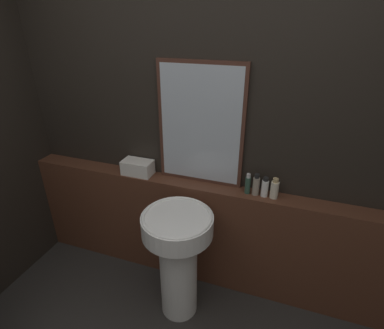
{
  "coord_description": "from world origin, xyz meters",
  "views": [
    {
      "loc": [
        0.58,
        -0.37,
        2.0
      ],
      "look_at": [
        -0.03,
        1.38,
        1.09
      ],
      "focal_mm": 28.0,
      "sensor_mm": 36.0,
      "label": 1
    }
  ],
  "objects_px": {
    "mirror": "(200,126)",
    "shampoo_bottle": "(248,184)",
    "conditioner_bottle": "(256,185)",
    "lotion_bottle": "(265,187)",
    "towel_stack": "(138,167)",
    "body_wash_bottle": "(275,189)",
    "pedestal_sink": "(178,253)"
  },
  "relations": [
    {
      "from": "mirror",
      "to": "shampoo_bottle",
      "type": "bearing_deg",
      "value": -9.31
    },
    {
      "from": "conditioner_bottle",
      "to": "lotion_bottle",
      "type": "bearing_deg",
      "value": 0.0
    },
    {
      "from": "towel_stack",
      "to": "body_wash_bottle",
      "type": "distance_m",
      "value": 1.04
    },
    {
      "from": "lotion_bottle",
      "to": "mirror",
      "type": "bearing_deg",
      "value": 172.91
    },
    {
      "from": "mirror",
      "to": "towel_stack",
      "type": "distance_m",
      "value": 0.62
    },
    {
      "from": "mirror",
      "to": "body_wash_bottle",
      "type": "height_order",
      "value": "mirror"
    },
    {
      "from": "pedestal_sink",
      "to": "mirror",
      "type": "bearing_deg",
      "value": 88.27
    },
    {
      "from": "towel_stack",
      "to": "conditioner_bottle",
      "type": "relative_size",
      "value": 1.48
    },
    {
      "from": "pedestal_sink",
      "to": "lotion_bottle",
      "type": "distance_m",
      "value": 0.75
    },
    {
      "from": "shampoo_bottle",
      "to": "pedestal_sink",
      "type": "bearing_deg",
      "value": -135.86
    },
    {
      "from": "pedestal_sink",
      "to": "mirror",
      "type": "height_order",
      "value": "mirror"
    },
    {
      "from": "lotion_bottle",
      "to": "pedestal_sink",
      "type": "bearing_deg",
      "value": -143.39
    },
    {
      "from": "conditioner_bottle",
      "to": "shampoo_bottle",
      "type": "bearing_deg",
      "value": -180.0
    },
    {
      "from": "conditioner_bottle",
      "to": "body_wash_bottle",
      "type": "bearing_deg",
      "value": 0.0
    },
    {
      "from": "pedestal_sink",
      "to": "towel_stack",
      "type": "bearing_deg",
      "value": 142.19
    },
    {
      "from": "lotion_bottle",
      "to": "shampoo_bottle",
      "type": "bearing_deg",
      "value": -180.0
    },
    {
      "from": "conditioner_bottle",
      "to": "pedestal_sink",
      "type": "bearing_deg",
      "value": -139.79
    },
    {
      "from": "towel_stack",
      "to": "shampoo_bottle",
      "type": "relative_size",
      "value": 1.57
    },
    {
      "from": "towel_stack",
      "to": "shampoo_bottle",
      "type": "distance_m",
      "value": 0.86
    },
    {
      "from": "shampoo_bottle",
      "to": "lotion_bottle",
      "type": "distance_m",
      "value": 0.12
    },
    {
      "from": "shampoo_bottle",
      "to": "lotion_bottle",
      "type": "bearing_deg",
      "value": 0.0
    },
    {
      "from": "pedestal_sink",
      "to": "conditioner_bottle",
      "type": "relative_size",
      "value": 5.41
    },
    {
      "from": "lotion_bottle",
      "to": "body_wash_bottle",
      "type": "relative_size",
      "value": 0.99
    },
    {
      "from": "shampoo_bottle",
      "to": "conditioner_bottle",
      "type": "bearing_deg",
      "value": 0.0
    },
    {
      "from": "towel_stack",
      "to": "conditioner_bottle",
      "type": "distance_m",
      "value": 0.92
    },
    {
      "from": "towel_stack",
      "to": "body_wash_bottle",
      "type": "relative_size",
      "value": 1.59
    },
    {
      "from": "mirror",
      "to": "towel_stack",
      "type": "bearing_deg",
      "value": -172.98
    },
    {
      "from": "pedestal_sink",
      "to": "mirror",
      "type": "distance_m",
      "value": 0.9
    },
    {
      "from": "lotion_bottle",
      "to": "body_wash_bottle",
      "type": "distance_m",
      "value": 0.06
    },
    {
      "from": "pedestal_sink",
      "to": "body_wash_bottle",
      "type": "height_order",
      "value": "body_wash_bottle"
    },
    {
      "from": "towel_stack",
      "to": "shampoo_bottle",
      "type": "xyz_separation_m",
      "value": [
        0.86,
        -0.0,
        0.01
      ]
    },
    {
      "from": "body_wash_bottle",
      "to": "pedestal_sink",
      "type": "bearing_deg",
      "value": -146.65
    }
  ]
}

